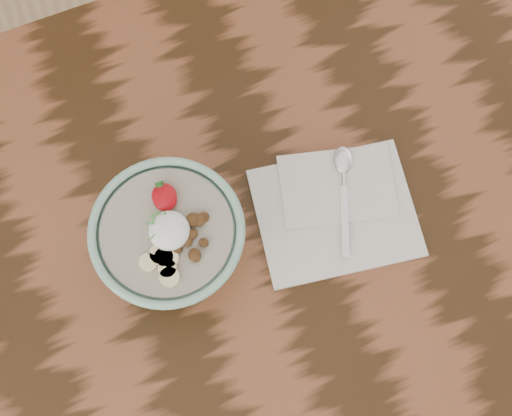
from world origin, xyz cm
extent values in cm
cube|color=black|center=(0.00, 0.00, 73.00)|extent=(160.00, 90.00, 4.00)
cylinder|color=#4C2D19|center=(72.00, 37.00, 35.50)|extent=(7.00, 7.00, 71.00)
cylinder|color=#88B7A3|center=(-16.30, 0.41, 75.65)|extent=(9.13, 9.13, 1.30)
torus|color=#88B7A3|center=(-16.30, 0.41, 86.30)|extent=(20.75, 20.75, 1.20)
cylinder|color=#ACA28E|center=(-16.30, 0.41, 85.65)|extent=(17.60, 17.60, 1.09)
ellipsoid|color=white|center=(-15.91, 0.04, 87.23)|extent=(5.41, 5.41, 2.98)
ellipsoid|color=#A3070F|center=(-14.97, 4.38, 87.07)|extent=(3.19, 3.51, 1.75)
cone|color=#286623|center=(-14.97, 5.81, 87.37)|extent=(1.40, 1.03, 1.52)
ellipsoid|color=#A3070F|center=(-14.91, 4.78, 87.10)|extent=(3.32, 3.66, 1.83)
cone|color=#286623|center=(-14.91, 6.27, 87.40)|extent=(1.40, 1.03, 1.52)
cylinder|color=beige|center=(-17.75, -2.87, 86.59)|extent=(2.51, 2.51, 0.70)
cylinder|color=beige|center=(-18.06, -2.28, 86.59)|extent=(2.79, 2.79, 0.70)
cylinder|color=beige|center=(-19.85, -2.79, 86.59)|extent=(2.44, 2.44, 0.70)
cylinder|color=beige|center=(-17.85, -4.43, 86.59)|extent=(2.46, 2.46, 0.70)
cylinder|color=beige|center=(-17.16, -3.27, 86.59)|extent=(2.48, 2.48, 0.70)
cylinder|color=beige|center=(-17.98, -5.61, 86.59)|extent=(2.68, 2.68, 0.70)
ellipsoid|color=#533418|center=(-12.53, 0.35, 86.88)|extent=(2.77, 2.77, 1.22)
ellipsoid|color=#533418|center=(-11.58, 0.03, 86.85)|extent=(2.22, 2.32, 1.30)
ellipsoid|color=#533418|center=(-11.10, 0.21, 86.69)|extent=(2.07, 2.08, 1.03)
ellipsoid|color=#533418|center=(-12.32, -2.96, 86.66)|extent=(1.83, 1.83, 1.01)
ellipsoid|color=#533418|center=(-13.30, -1.38, 86.74)|extent=(1.97, 1.86, 1.26)
ellipsoid|color=#533418|center=(-14.27, -1.96, 86.79)|extent=(1.59, 1.87, 0.96)
ellipsoid|color=#533418|center=(-14.00, -4.15, 86.88)|extent=(1.72, 2.00, 1.33)
ellipsoid|color=#533418|center=(-15.74, -2.47, 86.71)|extent=(1.97, 1.92, 1.14)
cylinder|color=#44923E|center=(-16.50, 0.37, 88.19)|extent=(0.39, 1.88, 0.25)
cylinder|color=#44923E|center=(-17.33, 1.86, 88.19)|extent=(0.33, 1.75, 0.24)
cylinder|color=#44923E|center=(-17.34, 1.75, 88.19)|extent=(0.94, 0.88, 0.22)
cylinder|color=#44923E|center=(-14.30, 0.58, 88.19)|extent=(0.79, 1.53, 0.23)
cylinder|color=#44923E|center=(-15.53, 1.94, 88.19)|extent=(0.40, 1.12, 0.22)
cylinder|color=#44923E|center=(-15.84, 1.71, 88.19)|extent=(0.56, 1.25, 0.22)
cylinder|color=#44923E|center=(-18.17, -0.23, 88.19)|extent=(1.37, 0.66, 0.23)
cylinder|color=#44923E|center=(-17.82, 1.59, 88.19)|extent=(1.37, 1.05, 0.23)
cylinder|color=#44923E|center=(-17.14, -0.50, 88.19)|extent=(0.46, 1.69, 0.24)
cylinder|color=#44923E|center=(-16.96, -0.05, 88.19)|extent=(1.05, 0.73, 0.22)
cylinder|color=#44923E|center=(-17.00, 2.45, 88.19)|extent=(1.41, 0.46, 0.23)
cylinder|color=#44923E|center=(-16.87, 2.32, 88.19)|extent=(1.66, 0.32, 0.24)
cylinder|color=#44923E|center=(-15.29, -0.72, 88.19)|extent=(1.40, 0.26, 0.23)
cube|color=silver|center=(7.65, -2.98, 75.44)|extent=(25.58, 21.92, 0.88)
cube|color=silver|center=(9.42, 0.55, 76.15)|extent=(19.18, 15.44, 0.53)
cube|color=silver|center=(8.17, -4.89, 76.58)|extent=(4.98, 10.33, 0.33)
cylinder|color=silver|center=(10.71, 1.38, 76.74)|extent=(1.66, 2.84, 0.65)
ellipsoid|color=silver|center=(11.72, 3.87, 76.86)|extent=(4.25, 5.04, 0.89)
camera|label=1|loc=(-14.57, -26.82, 176.15)|focal=50.00mm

